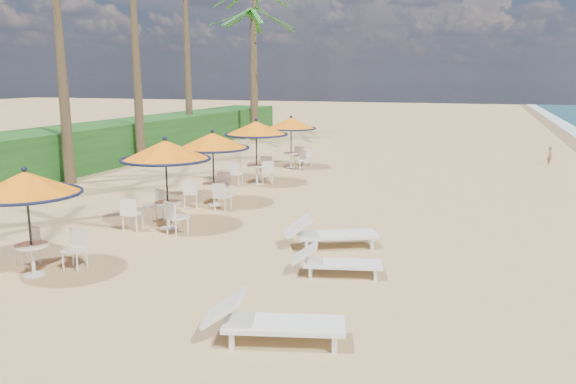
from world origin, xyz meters
name	(u,v)px	position (x,y,z in m)	size (l,w,h in m)	color
ground	(289,306)	(0.00, 0.00, 0.00)	(160.00, 160.00, 0.00)	tan
scrub_hedge	(75,148)	(-13.50, 11.00, 0.90)	(3.00, 40.00, 1.80)	#194716
station_0	(29,193)	(-5.34, -0.15, 1.68)	(2.11, 2.11, 2.20)	black
station_1	(164,162)	(-4.71, 3.77, 1.77)	(2.32, 2.32, 2.42)	black
station_2	(213,150)	(-4.77, 6.66, 1.71)	(2.25, 2.35, 2.34)	black
station_3	(256,136)	(-4.84, 10.33, 1.78)	(2.33, 2.33, 2.43)	black
station_4	(293,130)	(-4.78, 14.35, 1.67)	(2.18, 2.25, 2.28)	black
lounger_near	(269,321)	(0.16, -1.38, 0.35)	(2.21, 1.18, 0.76)	white
lounger_mid	(334,261)	(0.33, 1.74, 0.30)	(1.87, 0.96, 0.64)	white
lounger_far	(328,233)	(-0.27, 3.52, 0.36)	(2.23, 1.53, 0.77)	white
palm_6	(252,22)	(-10.60, 23.91, 7.15)	(5.00, 5.00, 7.88)	brown
palm_7	(254,1)	(-11.72, 26.94, 8.79)	(5.00, 5.00, 9.61)	brown
person	(550,155)	(5.92, 19.13, 0.44)	(0.32, 0.21, 0.88)	#966A4C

